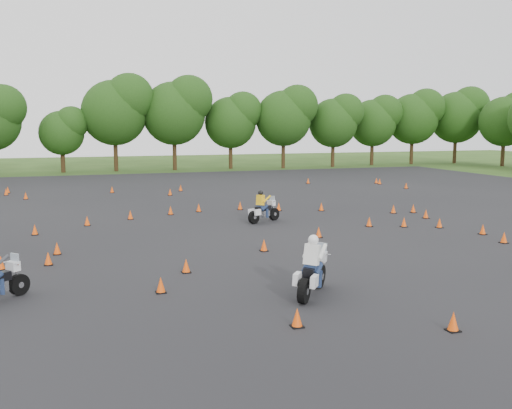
{
  "coord_description": "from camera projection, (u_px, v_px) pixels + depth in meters",
  "views": [
    {
      "loc": [
        -8.26,
        -21.05,
        4.91
      ],
      "look_at": [
        0.0,
        4.0,
        1.2
      ],
      "focal_mm": 40.0,
      "sensor_mm": 36.0,
      "label": 1
    }
  ],
  "objects": [
    {
      "name": "traffic_cones",
      "position": [
        240.0,
        219.0,
        28.36
      ],
      "size": [
        36.12,
        33.61,
        0.45
      ],
      "color": "#FF520A",
      "rests_on": "asphalt_pad"
    },
    {
      "name": "rider_white",
      "position": [
        312.0,
        264.0,
        16.4
      ],
      "size": [
        2.05,
        2.28,
        1.82
      ],
      "primitive_type": null,
      "rotation": [
        0.0,
        0.0,
        0.89
      ],
      "color": "silver",
      "rests_on": "ground"
    },
    {
      "name": "ground",
      "position": [
        287.0,
        247.0,
        23.04
      ],
      "size": [
        140.0,
        140.0,
        0.0
      ],
      "primitive_type": "plane",
      "color": "#2D5119",
      "rests_on": "ground"
    },
    {
      "name": "asphalt_pad",
      "position": [
        244.0,
        223.0,
        28.68
      ],
      "size": [
        62.0,
        62.0,
        0.0
      ],
      "primitive_type": "plane",
      "color": "black",
      "rests_on": "ground"
    },
    {
      "name": "rider_yellow",
      "position": [
        264.0,
        206.0,
        28.81
      ],
      "size": [
        2.18,
        1.54,
        1.63
      ],
      "primitive_type": null,
      "rotation": [
        0.0,
        0.0,
        0.47
      ],
      "color": "yellow",
      "rests_on": "ground"
    },
    {
      "name": "treeline",
      "position": [
        184.0,
        127.0,
        55.94
      ],
      "size": [
        87.05,
        32.74,
        10.65
      ],
      "color": "#1E4012",
      "rests_on": "ground"
    }
  ]
}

